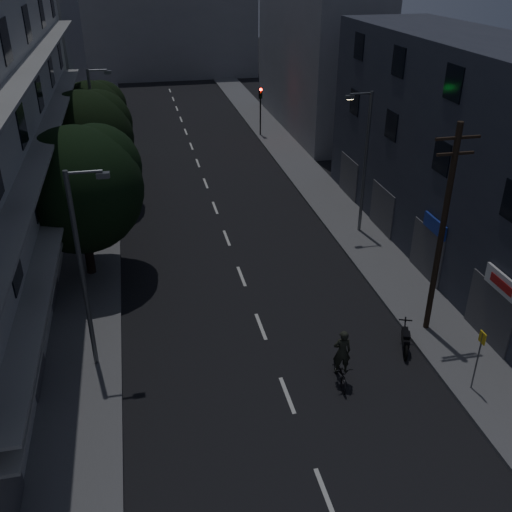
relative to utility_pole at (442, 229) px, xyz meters
name	(u,v)px	position (x,y,z in m)	size (l,w,h in m)	color
ground	(214,205)	(-6.97, 15.74, -4.87)	(160.00, 160.00, 0.00)	black
sidewalk_left	(95,214)	(-14.47, 15.74, -4.79)	(3.00, 90.00, 0.15)	#565659
sidewalk_right	(324,195)	(0.53, 15.74, -4.79)	(3.00, 90.00, 0.15)	#565659
lane_markings	(202,173)	(-6.97, 21.99, -4.86)	(0.15, 60.50, 0.01)	beige
building_right	(492,166)	(5.02, 4.74, 0.63)	(6.19, 28.00, 11.00)	#2A2D38
building_far_left	(40,35)	(-18.97, 38.74, 3.13)	(6.00, 20.00, 16.00)	slate
building_far_right	(316,54)	(5.03, 32.74, 1.63)	(6.00, 20.00, 13.00)	slate
building_far_end	(161,36)	(-6.97, 60.74, 0.13)	(24.00, 8.00, 10.00)	slate
tree_near	(80,185)	(-14.33, 8.10, -0.02)	(6.08, 6.08, 7.50)	black
tree_mid	(85,136)	(-14.50, 17.00, -0.17)	(5.91, 5.91, 7.28)	black
tree_far	(93,114)	(-14.43, 24.92, -0.76)	(5.10, 5.10, 6.31)	black
traffic_signal_far_right	(261,101)	(-0.61, 30.34, -1.77)	(0.28, 0.37, 4.10)	black
traffic_signal_far_left	(112,109)	(-13.23, 30.36, -1.77)	(0.28, 0.37, 4.10)	black
street_lamp_left_near	(84,264)	(-13.82, 0.55, -0.27)	(1.51, 0.25, 8.00)	#56595D
street_lamp_right	(364,157)	(0.64, 9.88, -0.27)	(1.51, 0.25, 8.00)	#575A5E
street_lamp_left_far	(97,125)	(-13.93, 19.65, -0.27)	(1.51, 0.25, 8.00)	#5A5C62
utility_pole	(442,229)	(0.00, 0.00, 0.00)	(1.80, 0.24, 9.00)	black
bus_stop_sign	(480,350)	(-0.18, -3.98, -2.98)	(0.06, 0.35, 2.52)	#595B60
motorcycle	(405,340)	(-1.54, -1.11, -4.39)	(0.87, 1.80, 1.21)	black
cyclist	(341,365)	(-4.81, -2.43, -4.07)	(0.85, 1.92, 2.35)	black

